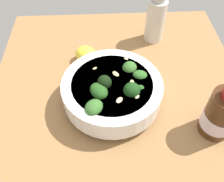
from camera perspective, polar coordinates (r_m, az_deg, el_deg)
ground_plane at (r=64.32cm, az=1.46°, el=0.78°), size 64.29×64.29×3.06cm
bowl_of_broccoli at (r=56.04cm, az=0.10°, el=0.14°), size 22.73×22.73×10.13cm
lemon_wedge at (r=68.00cm, az=-6.00°, el=8.37°), size 7.91×8.15×4.51cm
bottle_tall at (r=73.89cm, az=10.07°, el=16.06°), size 5.45×5.45×14.34cm
bottle_short at (r=55.31cm, az=23.95°, el=-5.05°), size 6.91×6.91×13.24cm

